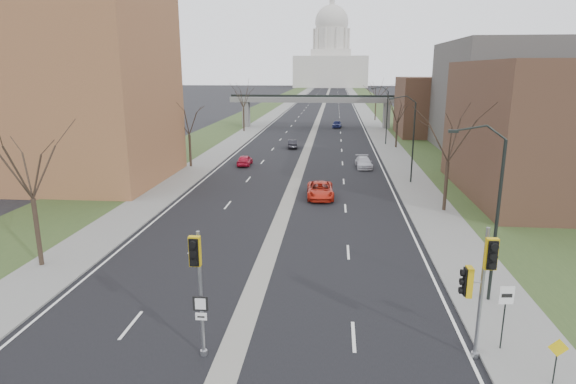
% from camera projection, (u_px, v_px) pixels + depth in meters
% --- Properties ---
extents(ground, '(700.00, 700.00, 0.00)m').
position_uv_depth(ground, '(230.00, 357.00, 19.34)').
color(ground, black).
rests_on(ground, ground).
extents(road_surface, '(20.00, 600.00, 0.01)m').
position_uv_depth(road_surface, '(324.00, 104.00, 164.02)').
color(road_surface, black).
rests_on(road_surface, ground).
extents(median_strip, '(1.20, 600.00, 0.02)m').
position_uv_depth(median_strip, '(324.00, 104.00, 164.03)').
color(median_strip, gray).
rests_on(median_strip, ground).
extents(sidewalk_right, '(4.00, 600.00, 0.12)m').
position_uv_depth(sidewalk_right, '(359.00, 104.00, 162.88)').
color(sidewalk_right, gray).
rests_on(sidewalk_right, ground).
extents(sidewalk_left, '(4.00, 600.00, 0.12)m').
position_uv_depth(sidewalk_left, '(289.00, 103.00, 165.15)').
color(sidewalk_left, gray).
rests_on(sidewalk_left, ground).
extents(grass_verge_right, '(8.00, 600.00, 0.10)m').
position_uv_depth(grass_verge_right, '(377.00, 104.00, 162.31)').
color(grass_verge_right, '#2A3C1B').
rests_on(grass_verge_right, ground).
extents(grass_verge_left, '(8.00, 600.00, 0.10)m').
position_uv_depth(grass_verge_left, '(272.00, 103.00, 165.71)').
color(grass_verge_left, '#2A3C1B').
rests_on(grass_verge_left, ground).
extents(apartment_building, '(25.00, 16.00, 22.00)m').
position_uv_depth(apartment_building, '(35.00, 72.00, 48.03)').
color(apartment_building, '#99623D').
rests_on(apartment_building, ground).
extents(commercial_block_near, '(16.00, 20.00, 12.00)m').
position_uv_depth(commercial_block_near, '(562.00, 131.00, 42.60)').
color(commercial_block_near, '#4D3024').
rests_on(commercial_block_near, ground).
extents(commercial_block_mid, '(18.00, 22.00, 15.00)m').
position_uv_depth(commercial_block_mid, '(514.00, 98.00, 65.00)').
color(commercial_block_mid, '#4F4C48').
rests_on(commercial_block_mid, ground).
extents(commercial_block_far, '(14.00, 14.00, 10.00)m').
position_uv_depth(commercial_block_far, '(440.00, 107.00, 83.55)').
color(commercial_block_far, '#4D3024').
rests_on(commercial_block_far, ground).
extents(pedestrian_bridge, '(34.00, 3.00, 6.45)m').
position_uv_depth(pedestrian_bridge, '(316.00, 103.00, 95.31)').
color(pedestrian_bridge, slate).
rests_on(pedestrian_bridge, ground).
extents(capitol, '(48.00, 42.00, 55.75)m').
position_uv_depth(capitol, '(331.00, 59.00, 323.41)').
color(capitol, silver).
rests_on(capitol, ground).
extents(streetlight_near, '(2.61, 0.20, 8.70)m').
position_uv_depth(streetlight_near, '(485.00, 164.00, 22.38)').
color(streetlight_near, black).
rests_on(streetlight_near, sidewalk_right).
extents(streetlight_mid, '(2.61, 0.20, 8.70)m').
position_uv_depth(streetlight_mid, '(407.00, 114.00, 47.46)').
color(streetlight_mid, black).
rests_on(streetlight_mid, sidewalk_right).
extents(streetlight_far, '(2.61, 0.20, 8.70)m').
position_uv_depth(streetlight_far, '(382.00, 99.00, 72.53)').
color(streetlight_far, black).
rests_on(streetlight_far, sidewalk_right).
extents(tree_left_a, '(7.20, 7.20, 9.40)m').
position_uv_depth(tree_left_a, '(27.00, 155.00, 26.65)').
color(tree_left_a, '#382B21').
rests_on(tree_left_a, sidewalk_left).
extents(tree_left_b, '(6.75, 6.75, 8.81)m').
position_uv_depth(tree_left_b, '(188.00, 114.00, 55.69)').
color(tree_left_b, '#382B21').
rests_on(tree_left_b, sidewalk_left).
extents(tree_left_c, '(7.65, 7.65, 9.99)m').
position_uv_depth(tree_left_c, '(243.00, 93.00, 88.28)').
color(tree_left_c, '#382B21').
rests_on(tree_left_c, sidewalk_left).
extents(tree_right_a, '(7.20, 7.20, 9.40)m').
position_uv_depth(tree_right_a, '(450.00, 130.00, 37.70)').
color(tree_right_a, '#382B21').
rests_on(tree_right_a, sidewalk_right).
extents(tree_right_b, '(6.30, 6.30, 8.22)m').
position_uv_depth(tree_right_b, '(398.00, 108.00, 69.73)').
color(tree_right_b, '#382B21').
rests_on(tree_right_b, sidewalk_right).
extents(tree_right_c, '(7.65, 7.65, 9.99)m').
position_uv_depth(tree_right_c, '(376.00, 89.00, 108.01)').
color(tree_right_c, '#382B21').
rests_on(tree_right_c, sidewalk_right).
extents(signal_pole_median, '(0.61, 0.86, 5.29)m').
position_uv_depth(signal_pole_median, '(198.00, 274.00, 18.32)').
color(signal_pole_median, gray).
rests_on(signal_pole_median, ground).
extents(signal_pole_right, '(1.00, 0.96, 5.49)m').
position_uv_depth(signal_pole_right, '(480.00, 276.00, 18.29)').
color(signal_pole_right, gray).
rests_on(signal_pole_right, ground).
extents(speed_limit_sign, '(0.60, 0.10, 2.76)m').
position_uv_depth(speed_limit_sign, '(505.00, 306.00, 19.29)').
color(speed_limit_sign, black).
rests_on(speed_limit_sign, sidewalk_right).
extents(warning_sign, '(0.72, 0.08, 1.83)m').
position_uv_depth(warning_sign, '(557.00, 354.00, 17.25)').
color(warning_sign, black).
rests_on(warning_sign, sidewalk_right).
extents(car_left_near, '(1.55, 3.78, 1.28)m').
position_uv_depth(car_left_near, '(245.00, 160.00, 58.06)').
color(car_left_near, '#BA1530').
rests_on(car_left_near, ground).
extents(car_left_far, '(1.68, 3.87, 1.24)m').
position_uv_depth(car_left_far, '(292.00, 144.00, 71.05)').
color(car_left_far, black).
rests_on(car_left_far, ground).
extents(car_right_near, '(2.63, 5.19, 1.41)m').
position_uv_depth(car_right_near, '(320.00, 190.00, 43.34)').
color(car_right_near, red).
rests_on(car_right_near, ground).
extents(car_right_mid, '(2.04, 4.52, 1.28)m').
position_uv_depth(car_right_mid, '(364.00, 162.00, 56.65)').
color(car_right_mid, '#BABAC3').
rests_on(car_right_mid, ground).
extents(car_right_far, '(2.00, 4.30, 1.42)m').
position_uv_depth(car_right_far, '(337.00, 124.00, 96.19)').
color(car_right_far, navy).
rests_on(car_right_far, ground).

